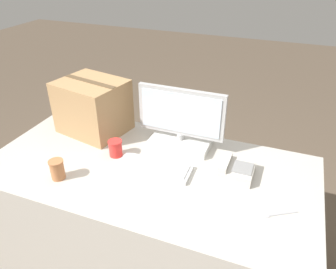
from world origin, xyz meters
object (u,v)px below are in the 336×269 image
Objects in this scene: keyboard at (154,168)px; desk_phone at (235,170)px; paper_cup_left at (57,169)px; paper_cup_right at (115,148)px; monitor at (181,125)px; cardboard_box at (93,106)px; spoon at (277,215)px.

desk_phone reaches higher than keyboard.
paper_cup_left is 1.11× the size of paper_cup_right.
keyboard is 0.43m from desk_phone.
monitor is at bearing 155.83° from desk_phone.
monitor reaches higher than keyboard.
desk_phone is at bearing 5.70° from paper_cup_right.
paper_cup_left is 0.24× the size of cardboard_box.
spoon is at bearing -9.88° from paper_cup_right.
spoon is at bearing -17.61° from cardboard_box.
monitor is at bearing -65.00° from spoon.
desk_phone is at bearing 12.99° from keyboard.
spoon is at bearing -33.04° from monitor.
cardboard_box is (-0.54, 0.27, 0.15)m from keyboard.
monitor is 0.73m from spoon.
paper_cup_right is 0.93m from spoon.
keyboard is 3.80× the size of paper_cup_left.
monitor reaches higher than cardboard_box.
desk_phone is at bearing -75.58° from spoon.
spoon is (1.09, 0.14, -0.05)m from paper_cup_left.
paper_cup_left reaches higher than keyboard.
paper_cup_right is 0.21× the size of cardboard_box.
paper_cup_left reaches higher than paper_cup_right.
cardboard_box is at bearing -49.58° from spoon.
cardboard_box is (-0.95, 0.15, 0.14)m from desk_phone.
paper_cup_right is at bearing -143.35° from monitor.
keyboard is at bearing -26.29° from cardboard_box.
paper_cup_left is (-0.85, -0.36, 0.02)m from desk_phone.
desk_phone reaches higher than spoon.
keyboard is 0.27m from paper_cup_right.
paper_cup_left is (-0.49, -0.53, -0.09)m from monitor.
monitor is 0.59m from cardboard_box.
paper_cup_right is (-0.26, 0.05, 0.04)m from keyboard.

